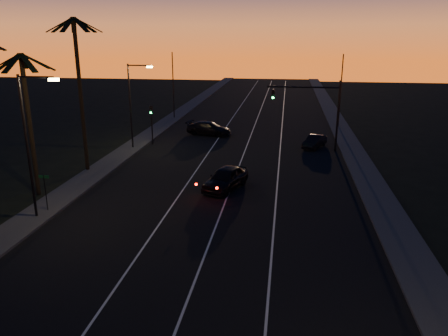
% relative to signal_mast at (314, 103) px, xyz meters
% --- Properties ---
extents(road, '(20.00, 170.00, 0.01)m').
position_rel_signal_mast_xyz_m(road, '(-7.14, -9.99, -4.78)').
color(road, black).
rests_on(road, ground).
extents(sidewalk_left, '(2.40, 170.00, 0.16)m').
position_rel_signal_mast_xyz_m(sidewalk_left, '(-18.34, -9.99, -4.70)').
color(sidewalk_left, '#323230').
rests_on(sidewalk_left, ground).
extents(sidewalk_right, '(2.40, 170.00, 0.16)m').
position_rel_signal_mast_xyz_m(sidewalk_right, '(4.06, -9.99, -4.70)').
color(sidewalk_right, '#323230').
rests_on(sidewalk_right, ground).
extents(lane_stripe_left, '(0.12, 160.00, 0.01)m').
position_rel_signal_mast_xyz_m(lane_stripe_left, '(-10.14, -9.99, -4.76)').
color(lane_stripe_left, silver).
rests_on(lane_stripe_left, road).
extents(lane_stripe_mid, '(0.12, 160.00, 0.01)m').
position_rel_signal_mast_xyz_m(lane_stripe_mid, '(-6.64, -9.99, -4.76)').
color(lane_stripe_mid, silver).
rests_on(lane_stripe_mid, road).
extents(lane_stripe_right, '(0.12, 160.00, 0.01)m').
position_rel_signal_mast_xyz_m(lane_stripe_right, '(-3.14, -9.99, -4.76)').
color(lane_stripe_right, silver).
rests_on(lane_stripe_right, road).
extents(palm_mid, '(4.25, 4.16, 10.03)m').
position_rel_signal_mast_xyz_m(palm_mid, '(-20.34, -15.99, 1.47)').
color(palm_mid, black).
rests_on(palm_mid, ground).
extents(palm_far, '(4.25, 4.16, 12.53)m').
position_rel_signal_mast_xyz_m(palm_far, '(-19.34, -9.99, 2.83)').
color(palm_far, black).
rests_on(palm_far, ground).
extents(streetlight_left_near, '(2.55, 0.26, 9.00)m').
position_rel_signal_mast_xyz_m(streetlight_left_near, '(-17.84, -19.99, 0.54)').
color(streetlight_left_near, black).
rests_on(streetlight_left_near, ground).
extents(streetlight_left_far, '(2.55, 0.26, 8.50)m').
position_rel_signal_mast_xyz_m(streetlight_left_far, '(-17.82, -1.99, 0.28)').
color(streetlight_left_far, black).
rests_on(streetlight_left_far, ground).
extents(street_sign, '(0.70, 0.06, 2.60)m').
position_rel_signal_mast_xyz_m(street_sign, '(-17.94, -18.99, -3.13)').
color(street_sign, black).
rests_on(street_sign, ground).
extents(signal_mast, '(7.10, 0.41, 7.00)m').
position_rel_signal_mast_xyz_m(signal_mast, '(0.00, 0.00, 0.00)').
color(signal_mast, black).
rests_on(signal_mast, ground).
extents(signal_post, '(0.28, 0.37, 4.20)m').
position_rel_signal_mast_xyz_m(signal_post, '(-16.64, -0.01, -1.89)').
color(signal_post, black).
rests_on(signal_post, ground).
extents(far_pole_left, '(0.14, 0.14, 9.00)m').
position_rel_signal_mast_xyz_m(far_pole_left, '(-18.14, 15.01, -0.28)').
color(far_pole_left, black).
rests_on(far_pole_left, ground).
extents(far_pole_right, '(0.14, 0.14, 9.00)m').
position_rel_signal_mast_xyz_m(far_pole_right, '(3.86, 12.01, -0.28)').
color(far_pole_right, black).
rests_on(far_pole_right, ground).
extents(lead_car, '(3.58, 5.72, 1.66)m').
position_rel_signal_mast_xyz_m(lead_car, '(-7.00, -12.80, -3.94)').
color(lead_car, black).
rests_on(lead_car, road).
extents(right_car, '(2.79, 4.06, 1.27)m').
position_rel_signal_mast_xyz_m(right_car, '(0.36, 1.07, -4.14)').
color(right_car, black).
rests_on(right_car, road).
extents(cross_car, '(5.61, 3.25, 1.53)m').
position_rel_signal_mast_xyz_m(cross_car, '(-11.50, 5.40, -4.01)').
color(cross_car, black).
rests_on(cross_car, road).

